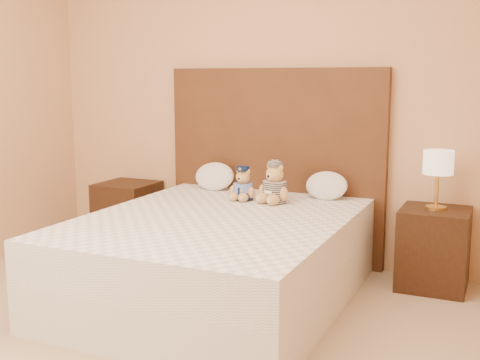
% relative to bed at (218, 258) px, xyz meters
% --- Properties ---
extents(bed, '(1.60, 2.00, 0.55)m').
position_rel_bed_xyz_m(bed, '(0.00, 0.00, 0.00)').
color(bed, white).
rests_on(bed, ground).
extents(headboard, '(1.75, 0.08, 1.50)m').
position_rel_bed_xyz_m(headboard, '(0.00, 1.01, 0.47)').
color(headboard, '#4F2E17').
rests_on(headboard, ground).
extents(nightstand_left, '(0.45, 0.45, 0.55)m').
position_rel_bed_xyz_m(nightstand_left, '(-1.25, 0.80, -0.00)').
color(nightstand_left, '#331C10').
rests_on(nightstand_left, ground).
extents(nightstand_right, '(0.45, 0.45, 0.55)m').
position_rel_bed_xyz_m(nightstand_right, '(1.25, 0.80, -0.00)').
color(nightstand_right, '#331C10').
rests_on(nightstand_right, ground).
extents(lamp, '(0.20, 0.20, 0.40)m').
position_rel_bed_xyz_m(lamp, '(1.25, 0.80, 0.57)').
color(lamp, gold).
rests_on(lamp, nightstand_right).
extents(teddy_police, '(0.22, 0.21, 0.24)m').
position_rel_bed_xyz_m(teddy_police, '(-0.07, 0.55, 0.40)').
color(teddy_police, tan).
rests_on(teddy_police, bed).
extents(teddy_prisoner, '(0.31, 0.30, 0.29)m').
position_rel_bed_xyz_m(teddy_prisoner, '(0.18, 0.55, 0.42)').
color(teddy_prisoner, tan).
rests_on(teddy_prisoner, bed).
extents(pillow_left, '(0.33, 0.21, 0.23)m').
position_rel_bed_xyz_m(pillow_left, '(-0.44, 0.83, 0.39)').
color(pillow_left, white).
rests_on(pillow_left, bed).
extents(pillow_right, '(0.31, 0.20, 0.22)m').
position_rel_bed_xyz_m(pillow_right, '(0.48, 0.83, 0.38)').
color(pillow_right, white).
rests_on(pillow_right, bed).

